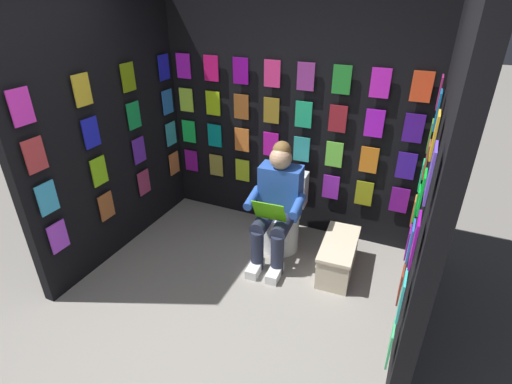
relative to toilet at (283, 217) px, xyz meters
name	(u,v)px	position (x,y,z in m)	size (l,w,h in m)	color
ground_plane	(187,356)	(0.13, 1.64, -0.33)	(30.00, 30.00, 0.00)	gray
display_wall_back	(290,118)	(0.13, -0.46, 0.91)	(2.85, 0.14, 2.48)	black
display_wall_left	(435,186)	(-1.30, 0.61, 0.91)	(0.14, 2.05, 2.48)	black
display_wall_right	(108,130)	(1.55, 0.61, 0.91)	(0.14, 2.05, 2.48)	black
toilet	(283,217)	(0.00, 0.00, 0.00)	(0.42, 0.56, 0.77)	white
person_reading	(277,204)	(-0.01, 0.23, 0.27)	(0.54, 0.70, 1.19)	blue
comic_longbox_near	(338,256)	(-0.64, 0.21, -0.16)	(0.34, 0.69, 0.34)	beige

